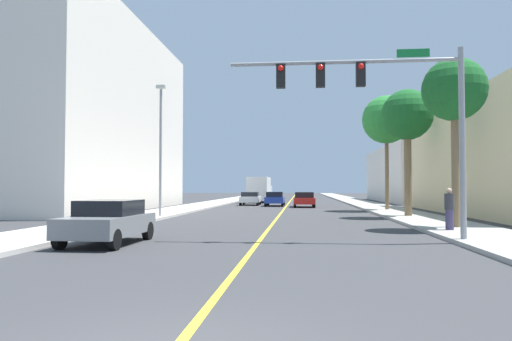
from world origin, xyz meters
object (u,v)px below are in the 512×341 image
(traffic_signal_mast, at_px, (384,98))
(car_blue, at_px, (275,199))
(car_red, at_px, (304,199))
(street_lamp, at_px, (161,143))
(palm_near, at_px, (454,91))
(car_white, at_px, (251,198))
(palm_mid, at_px, (407,117))
(delivery_truck, at_px, (260,189))
(pedestrian, at_px, (449,209))
(palm_far, at_px, (386,120))
(car_gray, at_px, (108,221))

(traffic_signal_mast, relative_size, car_blue, 1.80)
(car_red, bearing_deg, street_lamp, -118.50)
(palm_near, height_order, car_white, palm_near)
(palm_mid, bearing_deg, car_red, 112.95)
(delivery_truck, xyz_separation_m, pedestrian, (11.10, -37.38, -0.64))
(car_white, bearing_deg, delivery_truck, 88.63)
(palm_far, bearing_deg, street_lamp, -147.19)
(pedestrian, bearing_deg, palm_mid, -178.24)
(car_white, xyz_separation_m, delivery_truck, (0.15, 9.11, 0.92))
(delivery_truck, bearing_deg, street_lamp, -95.82)
(delivery_truck, relative_size, pedestrian, 4.96)
(car_blue, relative_size, car_white, 1.08)
(traffic_signal_mast, xyz_separation_m, palm_near, (3.87, 4.80, 1.14))
(street_lamp, relative_size, palm_mid, 1.03)
(car_white, distance_m, car_gray, 32.98)
(car_blue, bearing_deg, car_white, 144.81)
(car_blue, bearing_deg, palm_mid, -61.62)
(palm_far, height_order, car_red, palm_far)
(palm_near, relative_size, pedestrian, 4.37)
(car_white, bearing_deg, car_blue, -35.89)
(car_gray, bearing_deg, palm_mid, -131.35)
(palm_near, relative_size, delivery_truck, 0.88)
(traffic_signal_mast, bearing_deg, car_red, 95.34)
(delivery_truck, bearing_deg, palm_near, -71.19)
(street_lamp, bearing_deg, car_red, 61.97)
(car_white, distance_m, car_red, 6.94)
(traffic_signal_mast, bearing_deg, delivery_truck, 101.02)
(palm_near, bearing_deg, car_gray, -155.02)
(car_red, distance_m, car_gray, 29.52)
(street_lamp, bearing_deg, car_white, 81.13)
(car_blue, xyz_separation_m, car_red, (2.87, -2.32, -0.00))
(palm_near, distance_m, delivery_truck, 38.12)
(palm_far, relative_size, delivery_truck, 1.06)
(pedestrian, bearing_deg, street_lamp, -113.26)
(car_blue, bearing_deg, palm_far, -43.85)
(palm_far, distance_m, car_gray, 26.45)
(car_red, height_order, delivery_truck, delivery_truck)
(traffic_signal_mast, distance_m, palm_far, 21.26)
(palm_near, height_order, pedestrian, palm_near)
(palm_far, relative_size, car_red, 2.16)
(street_lamp, relative_size, delivery_truck, 0.94)
(car_white, bearing_deg, car_gray, -92.45)
(car_gray, bearing_deg, car_red, -102.01)
(street_lamp, distance_m, palm_mid, 15.14)
(palm_mid, bearing_deg, traffic_signal_mast, -105.87)
(palm_mid, height_order, car_gray, palm_mid)
(palm_far, distance_m, delivery_truck, 23.82)
(car_white, bearing_deg, palm_far, -42.81)
(car_gray, bearing_deg, car_white, -90.96)
(traffic_signal_mast, xyz_separation_m, pedestrian, (3.16, 3.38, -3.96))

